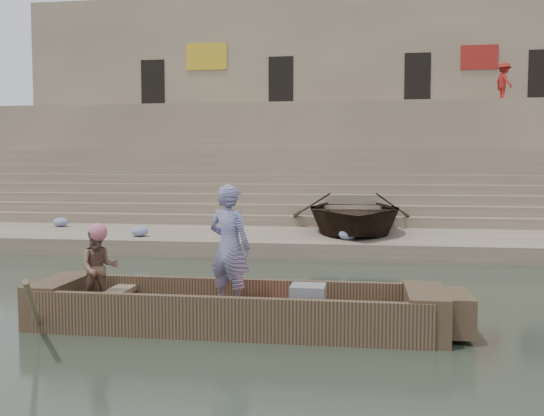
% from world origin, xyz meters
% --- Properties ---
extents(ground, '(120.00, 120.00, 0.00)m').
position_xyz_m(ground, '(0.00, 0.00, 0.00)').
color(ground, '#2D3729').
rests_on(ground, ground).
extents(lower_landing, '(32.00, 4.00, 0.40)m').
position_xyz_m(lower_landing, '(0.00, 8.00, 0.20)').
color(lower_landing, gray).
rests_on(lower_landing, ground).
extents(mid_landing, '(32.00, 3.00, 2.80)m').
position_xyz_m(mid_landing, '(0.00, 15.50, 1.40)').
color(mid_landing, gray).
rests_on(mid_landing, ground).
extents(upper_landing, '(32.00, 3.00, 5.20)m').
position_xyz_m(upper_landing, '(0.00, 22.50, 2.60)').
color(upper_landing, gray).
rests_on(upper_landing, ground).
extents(ghat_steps, '(32.00, 11.00, 5.20)m').
position_xyz_m(ghat_steps, '(0.00, 17.19, 1.80)').
color(ghat_steps, gray).
rests_on(ghat_steps, ground).
extents(building_wall, '(32.00, 5.07, 11.20)m').
position_xyz_m(building_wall, '(0.00, 26.50, 5.60)').
color(building_wall, tan).
rests_on(building_wall, ground).
extents(main_rowboat, '(5.00, 1.30, 0.22)m').
position_xyz_m(main_rowboat, '(0.58, 0.09, 0.11)').
color(main_rowboat, brown).
rests_on(main_rowboat, ground).
extents(rowboat_trim, '(6.04, 2.63, 1.80)m').
position_xyz_m(rowboat_trim, '(0.78, 0.08, 0.31)').
color(rowboat_trim, brown).
rests_on(rowboat_trim, ground).
extents(standing_man, '(0.74, 0.61, 1.74)m').
position_xyz_m(standing_man, '(0.47, 0.28, 1.09)').
color(standing_man, navy).
rests_on(standing_man, main_rowboat).
extents(rowing_man, '(0.67, 0.61, 1.13)m').
position_xyz_m(rowing_man, '(-1.36, 0.06, 0.78)').
color(rowing_man, '#256F54').
rests_on(rowing_man, main_rowboat).
extents(television, '(0.46, 0.42, 0.40)m').
position_xyz_m(television, '(1.58, 0.09, 0.42)').
color(television, gray).
rests_on(television, main_rowboat).
extents(beached_rowboat, '(3.99, 5.41, 1.09)m').
position_xyz_m(beached_rowboat, '(2.04, 8.64, 0.94)').
color(beached_rowboat, '#2D2116').
rests_on(beached_rowboat, lower_landing).
extents(pedestrian, '(0.98, 1.32, 1.83)m').
position_xyz_m(pedestrian, '(8.83, 22.20, 6.12)').
color(pedestrian, maroon).
rests_on(pedestrian, upper_landing).
extents(cloth_bundles, '(15.57, 2.48, 0.26)m').
position_xyz_m(cloth_bundles, '(0.15, 7.80, 0.53)').
color(cloth_bundles, '#3F5999').
rests_on(cloth_bundles, lower_landing).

